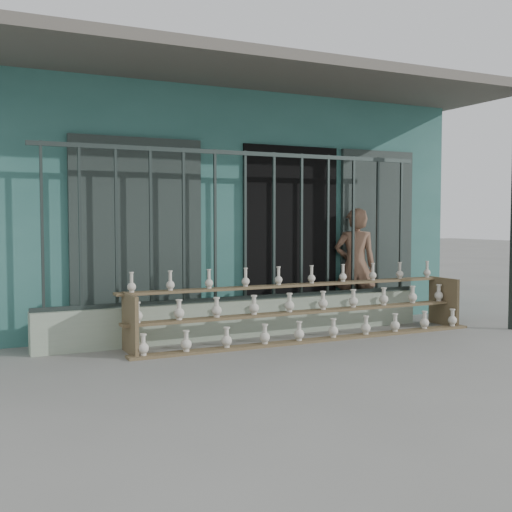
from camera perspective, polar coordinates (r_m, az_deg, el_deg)
name	(u,v)px	position (r m, az deg, el deg)	size (l,w,h in m)	color
ground	(298,357)	(6.75, 3.76, -8.96)	(60.00, 60.00, 0.00)	slate
workshop_building	(169,207)	(10.48, -7.73, 4.32)	(7.40, 6.60, 3.21)	#306760
parapet_wall	(245,318)	(7.84, -0.96, -5.54)	(5.00, 0.20, 0.45)	#97A78F
security_fence	(245,226)	(7.75, -0.97, 2.69)	(5.00, 0.04, 1.80)	#283330
shelf_rack	(306,309)	(7.75, 4.51, -4.68)	(4.50, 0.68, 0.85)	brown
elderly_woman	(355,266)	(8.90, 8.81, -0.87)	(0.58, 0.38, 1.58)	brown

